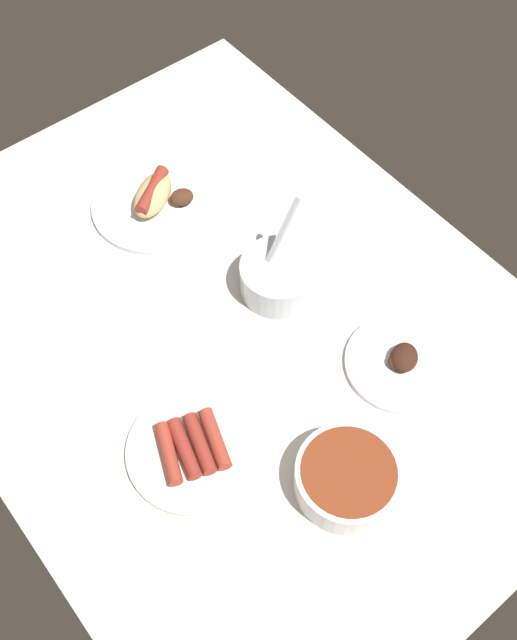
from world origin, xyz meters
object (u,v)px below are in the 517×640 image
object	(u,v)px
bowl_coleslaw	(281,278)
plate_sausages	(192,449)
plate_hotdog_assembled	(155,200)
bowl_chili	(347,477)
plate_grilled_meat	(401,362)

from	to	relation	value
bowl_coleslaw	plate_sausages	distance (cm)	33.40
plate_sausages	plate_hotdog_assembled	bearing A→B (deg)	-28.29
plate_hotdog_assembled	bowl_coleslaw	xyz separation A→B (cm)	(-29.35, -5.98, 1.82)
plate_hotdog_assembled	bowl_coleslaw	distance (cm)	30.00
plate_hotdog_assembled	bowl_chili	distance (cm)	63.49
bowl_coleslaw	plate_grilled_meat	size ratio (longest dim) A/B	0.85
bowl_coleslaw	bowl_chili	world-z (taller)	bowl_coleslaw
bowl_chili	plate_sausages	xyz separation A→B (cm)	(18.56, 14.57, -2.00)
plate_grilled_meat	plate_sausages	bearing A→B (deg)	75.65
bowl_chili	bowl_coleslaw	bearing A→B (deg)	-24.46
bowl_coleslaw	bowl_chili	xyz separation A→B (cm)	(-33.46, 15.22, -0.50)
plate_grilled_meat	plate_sausages	size ratio (longest dim) A/B	0.90
plate_grilled_meat	plate_sausages	distance (cm)	36.57
plate_hotdog_assembled	plate_grilled_meat	bearing A→B (deg)	-167.70
bowl_coleslaw	plate_sausages	xyz separation A→B (cm)	(-14.89, 29.79, -2.49)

